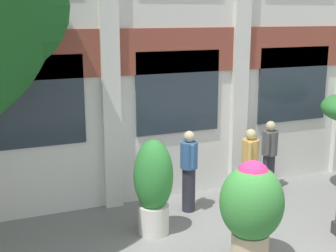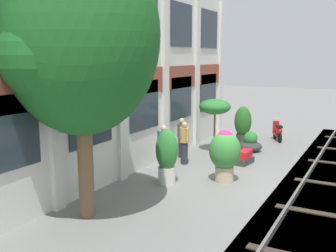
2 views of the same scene
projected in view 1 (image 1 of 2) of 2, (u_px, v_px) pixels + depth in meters
The scene contains 6 objects.
apartment_facade at pixel (174, 24), 9.52m from camera, with size 14.73×0.64×7.23m.
potted_plant_fluted_column at pixel (252, 205), 7.18m from camera, with size 1.00×1.00×1.67m.
potted_plant_ribbed_drum at pixel (153, 185), 8.17m from camera, with size 0.69×0.69×1.73m.
resident_by_doorway at pixel (250, 164), 9.49m from camera, with size 0.35×0.45×1.59m.
resident_watching_tracks at pixel (269, 153), 10.27m from camera, with size 0.41×0.39×1.57m.
resident_near_plants at pixel (189, 169), 9.13m from camera, with size 0.34×0.53×1.64m.
Camera 1 is at (-3.83, -5.71, 3.81)m, focal length 50.00 mm.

